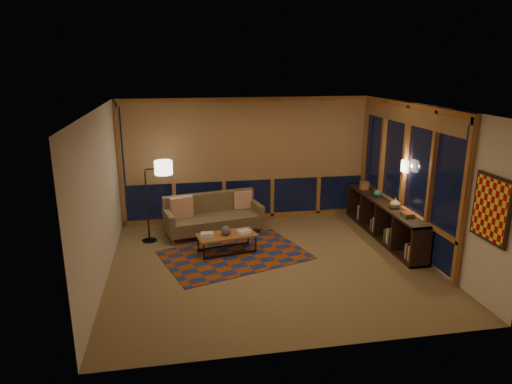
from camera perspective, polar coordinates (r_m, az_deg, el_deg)
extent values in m
cube|color=tan|center=(8.09, 1.84, -8.97)|extent=(5.50, 5.00, 0.01)
cube|color=white|center=(7.37, 2.02, 10.44)|extent=(5.50, 5.00, 0.01)
cube|color=beige|center=(10.01, -1.06, 4.07)|extent=(5.50, 0.01, 2.70)
cube|color=beige|center=(5.33, 7.55, -6.84)|extent=(5.50, 0.01, 2.70)
cube|color=beige|center=(7.56, -18.92, -0.72)|extent=(0.01, 5.00, 2.70)
cube|color=beige|center=(8.61, 20.14, 1.13)|extent=(0.01, 5.00, 2.70)
cube|color=#893A0E|center=(8.43, -2.66, -7.86)|extent=(2.90, 2.36, 0.01)
sphere|color=black|center=(8.37, -3.78, -4.82)|extent=(0.19, 0.19, 0.18)
cylinder|color=olive|center=(10.19, 13.42, 0.80)|extent=(0.25, 0.25, 0.16)
sphere|color=#23796E|center=(9.67, 14.94, -0.17)|extent=(0.15, 0.15, 0.15)
imported|color=tan|center=(8.99, 17.00, -1.33)|extent=(0.24, 0.24, 0.20)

